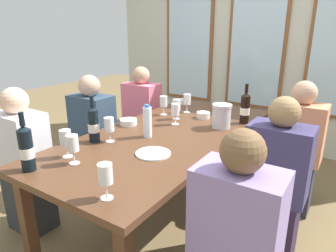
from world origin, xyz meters
TOP-DOWN VIEW (x-y plane):
  - ground_plane at (0.00, 0.00)m, footprint 12.00×12.00m
  - back_wall_with_windows at (0.00, 2.04)m, footprint 4.17×0.10m
  - dining_table at (0.00, 0.00)m, footprint 0.97×2.12m
  - white_plate_0 at (0.15, -0.40)m, footprint 0.22×0.22m
  - metal_pitcher at (0.29, 0.32)m, footprint 0.16×0.16m
  - wine_bottle_0 at (0.40, 0.54)m, footprint 0.08×0.08m
  - wine_bottle_1 at (-0.30, -0.96)m, footprint 0.08×0.08m
  - wine_bottle_2 at (-0.32, -0.44)m, footprint 0.08×0.08m
  - tasting_bowl_0 at (-0.37, -0.02)m, footprint 0.14×0.14m
  - tasting_bowl_1 at (0.05, 0.49)m, footprint 0.12×0.12m
  - tasting_bowl_2 at (-0.37, 0.86)m, footprint 0.12×0.12m
  - water_bottle at (-0.07, -0.16)m, footprint 0.06×0.06m
  - wine_glass_0 at (0.27, -0.93)m, footprint 0.07×0.07m
  - wine_glass_1 at (-0.16, -0.76)m, footprint 0.07×0.07m
  - wine_glass_2 at (-0.13, 0.33)m, footprint 0.07×0.07m
  - wine_glass_3 at (-0.06, 0.20)m, footprint 0.07×0.07m
  - wine_glass_4 at (-0.16, 0.57)m, footprint 0.07×0.07m
  - wine_glass_5 at (-0.23, -0.39)m, footprint 0.07×0.07m
  - wine_glass_6 at (-0.27, -0.72)m, footprint 0.07×0.07m
  - wine_glass_7 at (-0.30, 0.38)m, footprint 0.07×0.07m
  - seated_person_0 at (-0.81, 0.72)m, footprint 0.38×0.24m
  - seated_person_1 at (0.81, 0.69)m, footprint 0.38×0.24m
  - seated_person_2 at (-0.81, -0.69)m, footprint 0.38×0.24m
  - seated_person_3 at (0.81, -0.69)m, footprint 0.38×0.24m
  - seated_person_4 at (-0.81, -0.01)m, footprint 0.38×0.24m
  - seated_person_5 at (0.81, 0.02)m, footprint 0.38×0.24m

SIDE VIEW (x-z plane):
  - ground_plane at x=0.00m, z-range 0.00..0.00m
  - seated_person_0 at x=-0.81m, z-range -0.03..1.08m
  - seated_person_1 at x=0.81m, z-range -0.03..1.08m
  - seated_person_2 at x=-0.81m, z-range -0.03..1.08m
  - seated_person_3 at x=0.81m, z-range -0.03..1.08m
  - seated_person_4 at x=-0.81m, z-range -0.03..1.08m
  - seated_person_5 at x=0.81m, z-range -0.03..1.08m
  - dining_table at x=0.00m, z-range 0.30..1.04m
  - white_plate_0 at x=0.15m, z-range 0.74..0.75m
  - tasting_bowl_2 at x=-0.37m, z-range 0.74..0.79m
  - tasting_bowl_0 at x=-0.37m, z-range 0.74..0.79m
  - tasting_bowl_1 at x=0.05m, z-range 0.74..0.79m
  - metal_pitcher at x=0.29m, z-range 0.74..0.93m
  - water_bottle at x=-0.07m, z-range 0.73..0.97m
  - wine_glass_0 at x=0.27m, z-range 0.77..0.94m
  - wine_glass_5 at x=-0.23m, z-range 0.77..0.94m
  - wine_glass_6 at x=-0.27m, z-range 0.77..0.94m
  - wine_glass_1 at x=-0.16m, z-range 0.77..0.94m
  - wine_glass_7 at x=-0.30m, z-range 0.77..0.94m
  - wine_glass_2 at x=-0.13m, z-range 0.77..0.94m
  - wine_glass_4 at x=-0.16m, z-range 0.77..0.94m
  - wine_glass_3 at x=-0.06m, z-range 0.77..0.95m
  - wine_bottle_2 at x=-0.32m, z-range 0.70..1.03m
  - wine_bottle_0 at x=0.40m, z-range 0.70..1.03m
  - wine_bottle_1 at x=-0.30m, z-range 0.70..1.04m
  - back_wall_with_windows at x=0.00m, z-range 0.00..2.90m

